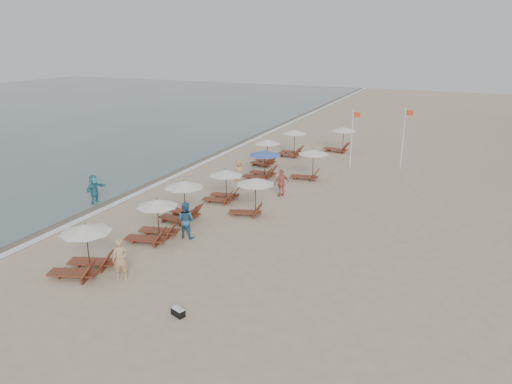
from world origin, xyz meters
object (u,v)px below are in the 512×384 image
at_px(lounger_station_0, 83,251).
at_px(duffel_bag, 178,312).
at_px(lounger_station_5, 265,152).
at_px(waterline_walker, 94,189).
at_px(inland_station_2, 340,138).
at_px(beachgoer_far_a, 281,183).
at_px(lounger_station_4, 262,164).
at_px(lounger_station_6, 292,143).
at_px(lounger_station_2, 181,201).
at_px(inland_station_1, 310,161).
at_px(lounger_station_1, 154,222).
at_px(lounger_station_3, 223,185).
at_px(beachgoer_far_b, 239,171).
at_px(beachgoer_near, 120,259).
at_px(flag_pole_near, 352,136).
at_px(beachgoer_mid_a, 186,220).
at_px(inland_station_0, 251,192).

relative_size(lounger_station_0, duffel_bag, 4.46).
xyz_separation_m(lounger_station_5, waterline_walker, (-6.05, -12.76, -0.19)).
bearing_deg(lounger_station_5, inland_station_2, 57.96).
bearing_deg(beachgoer_far_a, lounger_station_4, -102.99).
bearing_deg(lounger_station_6, lounger_station_4, -87.41).
bearing_deg(lounger_station_2, inland_station_1, 68.97).
bearing_deg(inland_station_1, lounger_station_1, -106.07).
relative_size(lounger_station_3, inland_station_2, 0.85).
bearing_deg(beachgoer_far_a, beachgoer_far_b, -79.81).
relative_size(beachgoer_near, beachgoer_far_b, 1.26).
relative_size(lounger_station_6, flag_pole_near, 0.54).
relative_size(lounger_station_6, beachgoer_near, 1.33).
bearing_deg(beachgoer_mid_a, lounger_station_3, -82.04).
relative_size(lounger_station_4, beachgoer_mid_a, 1.39).
height_order(lounger_station_3, beachgoer_far_b, lounger_station_3).
relative_size(lounger_station_6, inland_station_0, 0.94).
bearing_deg(waterline_walker, beachgoer_far_b, -40.20).
bearing_deg(inland_station_0, beachgoer_mid_a, -112.72).
xyz_separation_m(lounger_station_0, inland_station_0, (3.70, 9.39, 0.35)).
relative_size(lounger_station_1, lounger_station_2, 1.03).
bearing_deg(beachgoer_far_a, lounger_station_0, 19.99).
distance_m(lounger_station_6, inland_station_2, 4.61).
distance_m(lounger_station_2, flag_pole_near, 16.43).
height_order(lounger_station_5, waterline_walker, lounger_station_5).
xyz_separation_m(beachgoer_far_b, waterline_walker, (-6.08, -7.91, 0.17)).
distance_m(lounger_station_6, flag_pole_near, 5.91).
height_order(lounger_station_2, beachgoer_far_b, lounger_station_2).
bearing_deg(beachgoer_far_a, flag_pole_near, -158.23).
xyz_separation_m(lounger_station_3, duffel_bag, (4.46, -12.19, -0.89)).
height_order(beachgoer_far_b, flag_pole_near, flag_pole_near).
bearing_deg(lounger_station_6, lounger_station_5, -103.76).
bearing_deg(flag_pole_near, inland_station_0, -102.00).
xyz_separation_m(lounger_station_3, lounger_station_4, (0.23, 5.62, 0.04)).
xyz_separation_m(lounger_station_4, beachgoer_far_a, (2.77, -3.27, -0.17)).
height_order(inland_station_1, beachgoer_far_a, inland_station_1).
distance_m(lounger_station_1, beachgoer_near, 4.18).
xyz_separation_m(lounger_station_4, waterline_walker, (-7.30, -9.19, -0.17)).
relative_size(lounger_station_4, beachgoer_far_b, 1.80).
bearing_deg(beachgoer_far_b, beachgoer_far_a, -88.51).
distance_m(inland_station_2, beachgoer_mid_a, 22.03).
bearing_deg(lounger_station_2, inland_station_2, 79.01).
bearing_deg(beachgoer_far_a, lounger_station_6, -126.91).
bearing_deg(beachgoer_mid_a, beachgoer_far_b, -80.27).
relative_size(lounger_station_5, inland_station_2, 0.82).
bearing_deg(flag_pole_near, duffel_bag, -92.32).
relative_size(lounger_station_0, lounger_station_4, 1.02).
bearing_deg(waterline_walker, inland_station_2, -30.45).
bearing_deg(lounger_station_3, lounger_station_5, 96.33).
distance_m(lounger_station_3, lounger_station_4, 5.63).
height_order(lounger_station_2, duffel_bag, lounger_station_2).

